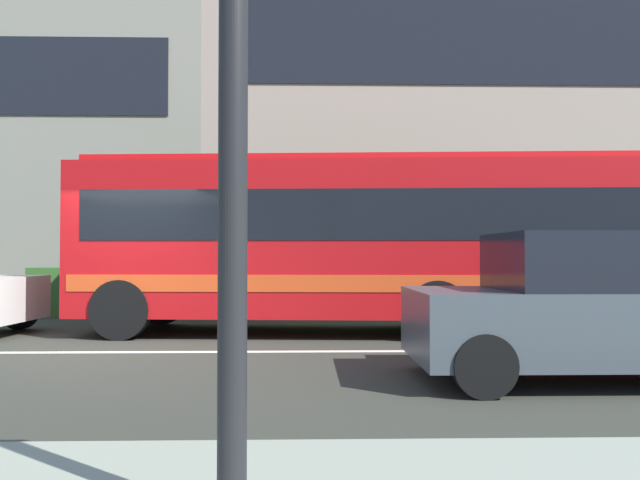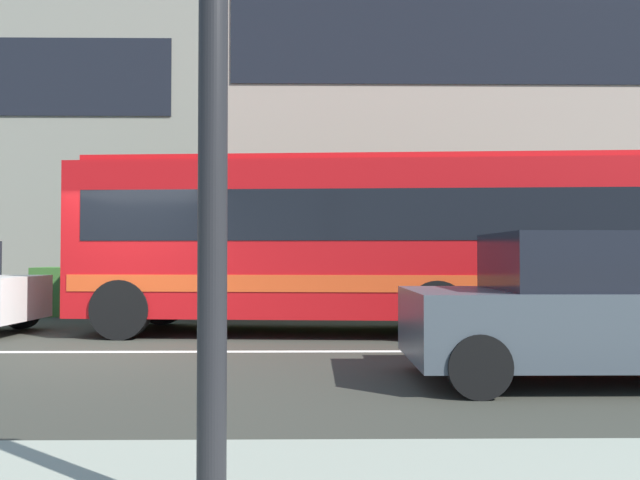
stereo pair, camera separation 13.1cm
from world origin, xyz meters
name	(u,v)px [view 2 (the right image)]	position (x,y,z in m)	size (l,w,h in m)	color
ground_plane	(93,352)	(0.00, 0.00, 0.00)	(160.00, 160.00, 0.00)	#31322A
lane_centre_line	(93,352)	(0.00, 0.00, 0.00)	(60.00, 0.16, 0.01)	silver
hedge_row_far	(327,291)	(3.54, 5.68, 0.56)	(13.60, 1.10, 1.13)	#396C2C
apartment_block_right	(490,112)	(9.61, 13.26, 6.59)	(19.05, 9.22, 13.18)	#A18F7F
transit_bus	(390,238)	(4.61, 2.19, 1.72)	(11.27, 3.25, 3.12)	red
sedan_oncoming	(603,310)	(6.44, -2.19, 0.79)	(4.44, 1.88, 1.66)	#434C53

